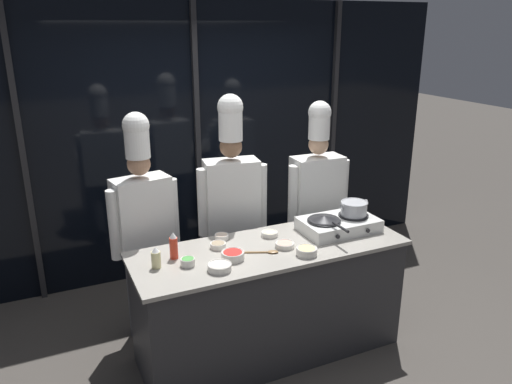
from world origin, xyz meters
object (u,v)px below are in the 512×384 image
(prep_bowl_chicken, at_px, (222,236))
(serving_spoon_slotted, at_px, (268,252))
(squeeze_bottle_chili, at_px, (174,246))
(chef_head, at_px, (143,215))
(prep_bowl_scallions, at_px, (188,261))
(prep_bowl_bell_pepper, at_px, (233,255))
(portable_stove, at_px, (339,224))
(prep_bowl_mushrooms, at_px, (218,245))
(chef_sous, at_px, (232,196))
(chef_line, at_px, (317,191))
(prep_bowl_shrimp, at_px, (285,245))
(prep_bowl_ginger, at_px, (307,251))
(frying_pan, at_px, (325,218))
(prep_bowl_noodles, at_px, (270,233))
(squeeze_bottle_oil, at_px, (156,258))
(prep_bowl_onion, at_px, (220,267))
(stock_pot, at_px, (354,208))

(prep_bowl_chicken, bearing_deg, serving_spoon_slotted, -58.76)
(squeeze_bottle_chili, bearing_deg, chef_head, 98.60)
(prep_bowl_scallions, height_order, prep_bowl_bell_pepper, prep_bowl_bell_pepper)
(portable_stove, xyz_separation_m, prep_bowl_mushrooms, (-0.99, 0.09, -0.03))
(portable_stove, relative_size, prep_bowl_mushrooms, 5.06)
(chef_sous, distance_m, chef_line, 0.82)
(prep_bowl_shrimp, relative_size, prep_bowl_ginger, 0.93)
(prep_bowl_mushrooms, distance_m, prep_bowl_chicken, 0.16)
(prep_bowl_bell_pepper, height_order, prep_bowl_ginger, prep_bowl_bell_pepper)
(chef_head, bearing_deg, prep_bowl_shrimp, 129.47)
(frying_pan, xyz_separation_m, prep_bowl_noodles, (-0.41, 0.13, -0.11))
(portable_stove, distance_m, prep_bowl_ginger, 0.53)
(chef_sous, bearing_deg, squeeze_bottle_chili, 48.93)
(serving_spoon_slotted, bearing_deg, prep_bowl_chicken, 121.24)
(prep_bowl_scallions, distance_m, prep_bowl_bell_pepper, 0.32)
(chef_head, bearing_deg, chef_line, 168.62)
(prep_bowl_shrimp, distance_m, prep_bowl_chicken, 0.50)
(squeeze_bottle_oil, relative_size, prep_bowl_ginger, 0.98)
(chef_line, bearing_deg, prep_bowl_bell_pepper, 35.03)
(prep_bowl_chicken, height_order, chef_line, chef_line)
(squeeze_bottle_chili, distance_m, prep_bowl_chicken, 0.45)
(prep_bowl_ginger, bearing_deg, portable_stove, 31.50)
(frying_pan, relative_size, prep_bowl_shrimp, 3.22)
(prep_bowl_noodles, xyz_separation_m, serving_spoon_slotted, (-0.14, -0.26, -0.01))
(prep_bowl_scallions, bearing_deg, chef_head, 100.92)
(chef_sous, bearing_deg, prep_bowl_onion, 71.55)
(prep_bowl_noodles, relative_size, prep_bowl_mushrooms, 1.10)
(stock_pot, relative_size, prep_bowl_scallions, 2.37)
(portable_stove, height_order, chef_sous, chef_sous)
(portable_stove, xyz_separation_m, frying_pan, (-0.14, -0.01, 0.08))
(prep_bowl_bell_pepper, xyz_separation_m, serving_spoon_slotted, (0.27, -0.01, -0.03))
(prep_bowl_noodles, bearing_deg, prep_bowl_mushrooms, -175.28)
(portable_stove, distance_m, prep_bowl_scallions, 1.28)
(squeeze_bottle_oil, xyz_separation_m, chef_head, (0.06, 0.66, 0.07))
(serving_spoon_slotted, distance_m, chef_sous, 0.79)
(portable_stove, relative_size, squeeze_bottle_chili, 3.02)
(squeeze_bottle_chili, bearing_deg, prep_bowl_scallions, -70.72)
(prep_bowl_noodles, relative_size, prep_bowl_chicken, 1.20)
(frying_pan, relative_size, chef_sous, 0.23)
(prep_bowl_onion, height_order, chef_head, chef_head)
(prep_bowl_scallions, bearing_deg, prep_bowl_onion, -41.74)
(serving_spoon_slotted, bearing_deg, prep_bowl_scallions, 175.22)
(prep_bowl_shrimp, distance_m, prep_bowl_ginger, 0.20)
(stock_pot, bearing_deg, squeeze_bottle_chili, 177.46)
(prep_bowl_noodles, height_order, chef_sous, chef_sous)
(chef_line, bearing_deg, prep_bowl_onion, 35.77)
(frying_pan, height_order, chef_sous, chef_sous)
(prep_bowl_mushrooms, bearing_deg, prep_bowl_scallions, -147.97)
(portable_stove, bearing_deg, serving_spoon_slotted, -168.91)
(stock_pot, height_order, prep_bowl_chicken, stock_pot)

